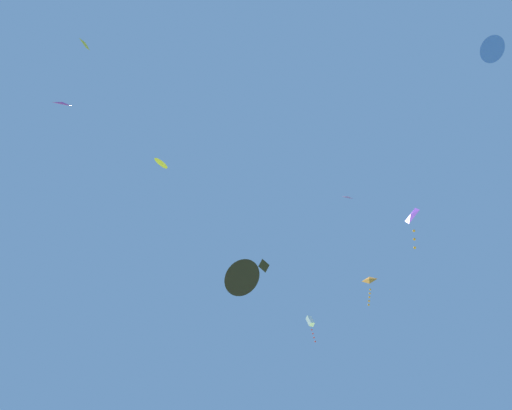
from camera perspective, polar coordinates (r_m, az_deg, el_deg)
name	(u,v)px	position (r m, az deg, el deg)	size (l,w,h in m)	color
kite_yellow_delta	(162,163)	(18.01, -12.11, 5.38)	(0.81, 0.83, 0.42)	yellow
kite_orange_diamond	(369,281)	(42.49, 14.43, -9.52)	(1.48, 1.52, 3.14)	orange
kite_magenta_delta	(62,103)	(26.78, -23.77, 11.97)	(1.06, 0.87, 0.80)	#D6389E
kite_white_box	(310,322)	(37.77, 7.04, -14.76)	(0.66, 0.88, 2.24)	white
kite_black_delta	(241,277)	(17.33, -1.92, -9.28)	(1.92, 1.81, 1.21)	black
kite_yellow_diamond	(86,44)	(28.92, -21.16, 18.86)	(0.75, 0.79, 0.85)	yellow
kite_black_diamond	(264,266)	(34.41, 1.04, -7.84)	(0.90, 1.03, 0.48)	black
kite_purple_diamond	(411,217)	(32.87, 19.40, -1.43)	(1.21, 1.30, 3.23)	purple
kite_blue_delta	(491,49)	(30.62, 28.14, 17.34)	(1.73, 1.61, 0.98)	blue
kite_pink_delta	(347,197)	(27.14, 11.73, 1.03)	(0.74, 0.61, 0.55)	pink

